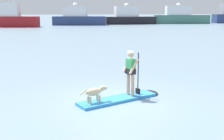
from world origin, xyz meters
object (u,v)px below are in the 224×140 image
Objects in this scene: paddleboard at (123,98)px; person_paddler at (131,70)px; dog at (95,92)px; moored_boat_center at (181,17)px; moored_boat_far_starboard at (78,18)px; moored_boat_far_port at (10,18)px; moored_boat_port at (129,17)px.

paddleboard is 1.05m from person_paddler.
dog is 61.96m from moored_boat_center.
moored_boat_center reaches higher than moored_boat_far_starboard.
moored_boat_far_port is at bearing 101.71° from paddleboard.
moored_boat_far_port reaches higher than moored_boat_center.
moored_boat_port is at bearing 74.27° from dog.
moored_boat_far_port is 37.57m from moored_boat_center.
dog is (-1.06, -0.44, 0.40)m from paddleboard.
dog is at bearing -79.59° from moored_boat_far_port.
moored_boat_far_port is at bearing 100.41° from dog.
paddleboard is 56.92m from moored_boat_port.
moored_boat_center is at bearing 63.99° from person_paddler.
paddleboard is at bearing -104.82° from moored_boat_port.
paddleboard is 61.10m from moored_boat_center.
moored_boat_center is (28.05, 55.23, 1.08)m from dog.
moored_boat_center reaches higher than paddleboard.
paddleboard is 0.29× the size of moored_boat_port.
moored_boat_far_starboard is at bearing 86.75° from paddleboard.
moored_boat_port is at bearing 75.46° from person_paddler.
paddleboard is 2.02× the size of person_paddler.
moored_boat_center is (36.99, 6.60, -0.16)m from moored_boat_far_port.
moored_boat_far_port is 25.48m from moored_boat_port.
moored_boat_far_port reaches higher than person_paddler.
moored_boat_far_port is (-10.32, 48.06, 0.66)m from person_paddler.
paddleboard is 0.31× the size of moored_boat_far_port.
moored_boat_far_port reaches higher than moored_boat_port.
moored_boat_far_port is at bearing -169.89° from moored_boat_center.
person_paddler is 56.69m from moored_boat_port.
moored_boat_port reaches higher than paddleboard.
moored_boat_far_starboard is at bearing -175.36° from moored_boat_center.
moored_boat_far_starboard is (3.00, 52.84, 1.45)m from paddleboard.
dog is 0.09× the size of moored_boat_far_starboard.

